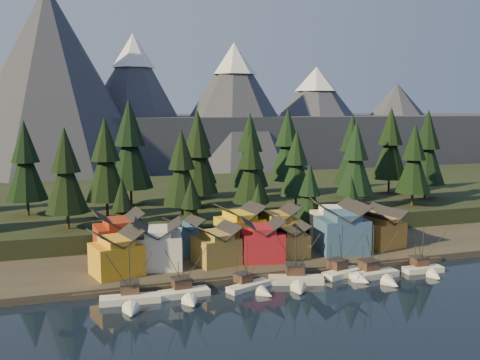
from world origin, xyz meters
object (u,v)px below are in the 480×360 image
object	(u,v)px
boat_1	(185,286)
boat_2	(252,281)
boat_6	(426,263)
house_back_1	(184,235)
boat_5	(378,269)
house_front_0	(116,251)
house_front_1	(158,243)
house_back_0	(119,235)
boat_4	(347,266)
boat_0	(130,293)
boat_3	(297,273)

from	to	relation	value
boat_1	boat_2	world-z (taller)	boat_1
boat_6	house_back_1	xyz separation A→B (m)	(-46.16, 25.23, 3.66)
boat_5	house_back_1	size ratio (longest dim) A/B	1.32
house_front_0	boat_6	bearing A→B (deg)	-27.91
boat_1	house_front_1	distance (m)	16.57
boat_1	house_back_1	distance (m)	24.76
house_back_0	boat_2	bearing A→B (deg)	-51.40
boat_4	house_back_0	bearing A→B (deg)	135.35
house_back_1	house_front_1	bearing A→B (deg)	-146.45
house_front_0	house_back_0	size ratio (longest dim) A/B	1.02
boat_5	boat_2	bearing A→B (deg)	171.51
boat_2	house_front_0	distance (m)	27.72
house_front_1	boat_4	bearing A→B (deg)	-11.22
house_back_0	house_back_1	size ratio (longest dim) A/B	1.19
boat_6	house_front_1	size ratio (longest dim) A/B	0.98
boat_0	boat_2	distance (m)	22.98
boat_3	house_back_0	xyz separation A→B (m)	(-31.83, 23.40, 4.76)
house_back_1	boat_5	bearing A→B (deg)	-51.31
boat_2	house_back_0	distance (m)	33.05
boat_6	house_back_1	bearing A→B (deg)	155.50
boat_4	boat_0	bearing A→B (deg)	164.76
boat_2	house_back_1	size ratio (longest dim) A/B	1.12
boat_1	boat_3	bearing A→B (deg)	-2.13
boat_4	boat_6	distance (m)	17.28
house_front_0	house_back_0	xyz separation A→B (m)	(1.49, 10.47, 0.85)
house_front_1	house_back_0	world-z (taller)	house_back_0
boat_1	boat_6	world-z (taller)	boat_1
house_back_1	boat_1	bearing A→B (deg)	-116.68
boat_1	house_back_1	size ratio (longest dim) A/B	1.27
boat_4	boat_6	size ratio (longest dim) A/B	1.09
boat_2	house_front_1	xyz separation A→B (m)	(-15.24, 15.66, 4.88)
boat_0	house_back_0	size ratio (longest dim) A/B	1.12
boat_5	boat_4	bearing A→B (deg)	145.43
boat_3	house_back_0	size ratio (longest dim) A/B	1.17
boat_5	house_back_0	distance (m)	55.31
boat_1	boat_2	distance (m)	13.01
boat_3	house_back_0	world-z (taller)	house_back_0
boat_1	house_back_0	xyz separation A→B (m)	(-9.49, 23.74, 4.95)
boat_3	house_back_0	distance (m)	39.79
boat_3	boat_0	bearing A→B (deg)	-161.46
boat_3	house_back_1	size ratio (longest dim) A/B	1.40
boat_1	house_back_1	bearing A→B (deg)	75.10
boat_0	boat_5	bearing A→B (deg)	3.93
boat_0	boat_3	size ratio (longest dim) A/B	0.95
boat_2	boat_6	size ratio (longest dim) A/B	0.93
boat_2	boat_5	size ratio (longest dim) A/B	0.85
house_front_1	house_back_0	distance (m)	10.78
boat_3	boat_5	size ratio (longest dim) A/B	1.06
boat_4	house_front_0	size ratio (longest dim) A/B	1.07
house_back_0	house_back_1	xyz separation A→B (m)	(14.54, 0.23, -1.34)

